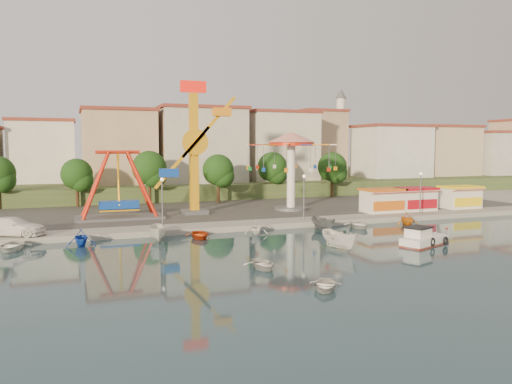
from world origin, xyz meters
name	(u,v)px	position (x,y,z in m)	size (l,w,h in m)	color
ground	(285,254)	(0.00, 0.00, 0.00)	(200.00, 200.00, 0.00)	#132B35
quay_deck	(161,191)	(0.00, 62.00, 0.30)	(200.00, 100.00, 0.60)	#9E998E
asphalt_pad	(199,207)	(0.00, 30.00, 0.60)	(90.00, 28.00, 0.01)	#4C4944
hill_terrace	(157,183)	(0.00, 67.00, 1.50)	(200.00, 60.00, 3.00)	#384C26
pirate_ship_ride	(119,186)	(-11.52, 22.33, 4.39)	(10.00, 5.00, 8.00)	#59595E
kamikaze_tower	(197,151)	(-1.91, 23.04, 8.47)	(6.96, 3.10, 16.50)	#59595E
wave_swinger	(291,153)	(10.67, 22.54, 8.20)	(11.60, 11.60, 10.40)	#59595E
booth_left	(382,200)	(20.82, 16.49, 2.16)	(5.40, 3.78, 3.08)	white
booth_mid	(415,199)	(25.93, 16.49, 2.16)	(5.40, 3.78, 3.08)	white
booth_right	(460,197)	(33.46, 16.49, 2.16)	(5.40, 3.78, 3.08)	white
lamp_post_1	(162,205)	(-8.00, 13.00, 3.10)	(0.14, 0.14, 5.00)	#59595E
lamp_post_2	(304,199)	(8.00, 13.00, 3.10)	(0.14, 0.14, 5.00)	#59595E
lamp_post_3	(420,195)	(24.00, 13.00, 3.10)	(0.14, 0.14, 5.00)	#59595E
tree_1	(77,174)	(-16.00, 36.24, 5.20)	(4.35, 4.35, 6.80)	#382314
tree_2	(149,168)	(-6.00, 35.81, 5.92)	(5.02, 5.02, 7.85)	#382314
tree_3	(218,170)	(4.00, 34.36, 5.55)	(4.68, 4.68, 7.32)	#382314
tree_4	(272,167)	(14.00, 37.35, 5.75)	(4.86, 4.86, 7.60)	#382314
tree_5	(332,167)	(24.00, 35.54, 5.71)	(4.83, 4.83, 7.54)	#382314
building_1	(41,157)	(-21.33, 51.38, 7.32)	(12.33, 9.01, 8.63)	silver
building_2	(123,149)	(-8.19, 51.96, 8.62)	(11.95, 9.28, 11.23)	tan
building_3	(205,155)	(5.60, 48.80, 7.60)	(12.59, 10.50, 9.20)	beige
building_4	(268,154)	(19.07, 52.20, 7.62)	(10.75, 9.23, 9.24)	beige
building_5	(333,149)	(32.37, 50.33, 8.61)	(12.77, 10.96, 11.21)	tan
building_6	(388,146)	(44.15, 48.77, 9.18)	(8.23, 8.98, 12.36)	silver
building_7	(420,154)	(56.03, 53.70, 7.38)	(11.59, 10.93, 8.76)	beige
building_8	(492,146)	(69.93, 47.19, 9.29)	(12.84, 9.28, 12.58)	beige
minaret	(340,130)	(36.00, 54.00, 12.55)	(2.80, 2.80, 18.00)	silver
cabin_motorboat	(423,240)	(13.53, -0.74, 0.51)	(5.75, 3.96, 1.89)	white
rowboat_a	(263,264)	(-3.48, -3.89, 0.33)	(2.30, 3.22, 0.67)	silver
rowboat_b	(325,285)	(-1.77, -10.42, 0.31)	(2.15, 3.01, 0.62)	silver
skiff	(340,240)	(5.36, 0.25, 0.86)	(1.67, 4.45, 1.72)	silver
van	(13,227)	(-21.99, 14.00, 1.47)	(2.45, 6.03, 1.75)	white
moored_boat_0	(12,246)	(-21.71, 9.80, 0.40)	(2.73, 3.82, 0.79)	silver
moored_boat_1	(81,237)	(-15.99, 9.80, 0.78)	(2.57, 2.98, 1.57)	#153FBC
moored_boat_2	(158,233)	(-9.01, 9.80, 0.78)	(1.52, 4.05, 1.56)	silver
moored_boat_3	(199,235)	(-4.93, 9.80, 0.36)	(2.51, 3.51, 0.73)	red
moored_boat_4	(256,227)	(1.05, 9.80, 0.75)	(2.46, 2.85, 1.50)	white
moored_boat_5	(323,223)	(8.81, 9.80, 0.74)	(1.43, 3.81, 1.47)	#545559
moored_boat_6	(359,224)	(13.24, 9.80, 0.40)	(2.78, 3.90, 0.81)	silver
moored_boat_7	(407,218)	(19.68, 9.80, 0.76)	(2.49, 2.88, 1.52)	orange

